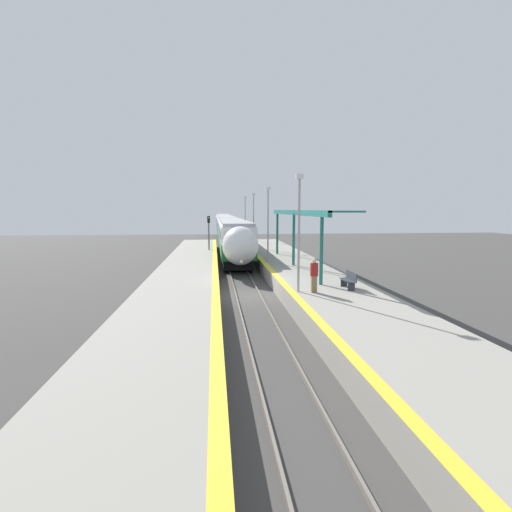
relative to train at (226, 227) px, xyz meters
name	(u,v)px	position (x,y,z in m)	size (l,w,h in m)	color
ground_plane	(248,296)	(0.00, -40.63, -2.33)	(120.00, 120.00, 0.00)	#423F3D
rail_left	(236,295)	(-0.72, -40.63, -2.26)	(0.08, 90.00, 0.15)	slate
rail_right	(260,295)	(0.72, -40.63, -2.26)	(0.08, 90.00, 0.15)	slate
train	(226,227)	(0.00, 0.00, 0.00)	(2.88, 70.91, 4.07)	black
platform_right	(317,287)	(4.21, -40.63, -1.83)	(4.98, 64.00, 1.02)	gray
platform_left	(182,289)	(-3.89, -40.63, -1.83)	(4.34, 64.00, 1.02)	gray
platform_bench	(349,280)	(5.12, -43.81, -0.85)	(0.44, 1.57, 0.89)	#2D333D
person_waiting	(314,275)	(3.01, -44.61, -0.43)	(0.36, 0.23, 1.72)	#7F6647
railway_signal	(209,233)	(-2.51, -22.60, 0.41)	(0.28, 0.28, 4.49)	#59595E
lamppost_near	(299,226)	(2.27, -44.30, 2.03)	(0.36, 0.20, 5.91)	#9E9EA3
lamppost_mid	(268,220)	(2.27, -32.71, 2.03)	(0.36, 0.20, 5.91)	#9E9EA3
lamppost_far	(254,217)	(2.27, -21.12, 2.03)	(0.36, 0.20, 5.91)	#9E9EA3
lamppost_farthest	(245,215)	(2.27, -9.53, 2.03)	(0.36, 0.20, 5.91)	#9E9EA3
station_canopy	(302,214)	(4.49, -34.85, 2.52)	(2.02, 18.47, 4.11)	#1E6B66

